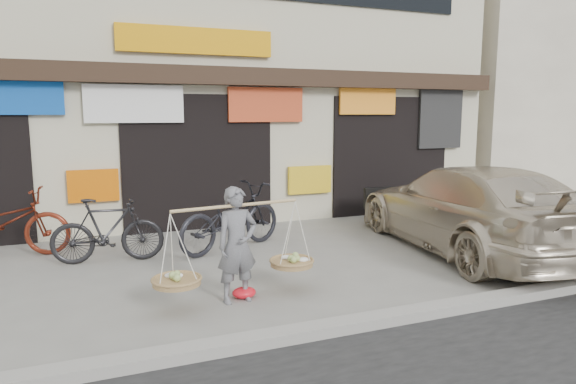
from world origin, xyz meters
name	(u,v)px	position (x,y,z in m)	size (l,w,h in m)	color
ground	(255,280)	(0.00, 0.00, 0.00)	(70.00, 70.00, 0.00)	gray
kerb	(314,331)	(0.00, -2.00, 0.06)	(70.00, 0.25, 0.12)	gray
shophouse_block	(171,67)	(0.00, 6.42, 3.45)	(14.00, 6.32, 7.00)	beige
neighbor_east	(554,88)	(13.50, 7.00, 3.20)	(12.00, 7.00, 6.40)	beige
street_vendor	(237,250)	(-0.46, -0.72, 0.66)	(2.10, 0.76, 1.45)	slate
bike_0	(1,223)	(-3.46, 2.67, 0.56)	(0.74, 2.13, 1.12)	#611F10
bike_1	(108,230)	(-1.86, 1.68, 0.51)	(0.48, 1.71, 1.03)	black
bike_2	(231,217)	(0.14, 1.71, 0.57)	(0.75, 2.15, 1.13)	black
suv	(468,208)	(3.87, 0.16, 0.73)	(2.65, 5.27, 1.47)	beige
red_bag	(244,293)	(-0.35, -0.64, 0.07)	(0.31, 0.25, 0.14)	red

